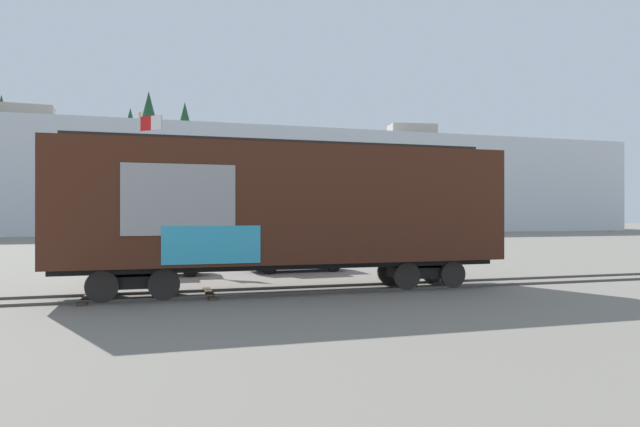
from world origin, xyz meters
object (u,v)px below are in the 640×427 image
parked_car_silver (150,256)px  parked_car_blue (294,251)px  flagpole (144,167)px  freight_car (288,207)px

parked_car_silver → parked_car_blue: 6.09m
flagpole → parked_car_silver: 7.14m
freight_car → parked_car_silver: bearing=125.0°
flagpole → parked_car_blue: 9.52m
parked_car_silver → parked_car_blue: parked_car_blue is taller
freight_car → parked_car_blue: freight_car is taller
flagpole → parked_car_silver: flagpole is taller
parked_car_silver → freight_car: bearing=-55.0°
parked_car_silver → parked_car_blue: bearing=0.9°
flagpole → parked_car_blue: flagpole is taller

